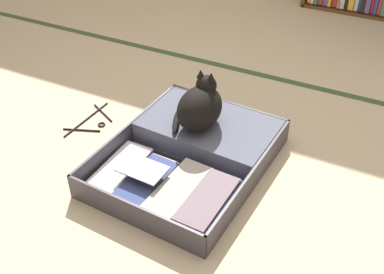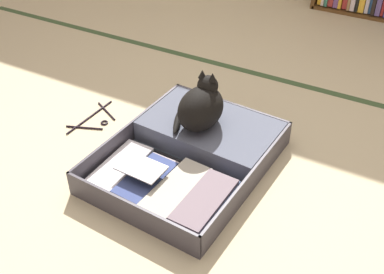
{
  "view_description": "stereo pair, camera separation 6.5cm",
  "coord_description": "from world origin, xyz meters",
  "views": [
    {
      "loc": [
        0.64,
        -1.57,
        1.5
      ],
      "look_at": [
        -0.13,
        -0.01,
        0.17
      ],
      "focal_mm": 44.64,
      "sensor_mm": 36.0,
      "label": 1
    },
    {
      "loc": [
        0.7,
        -1.54,
        1.5
      ],
      "look_at": [
        -0.13,
        -0.01,
        0.17
      ],
      "focal_mm": 44.64,
      "sensor_mm": 36.0,
      "label": 2
    }
  ],
  "objects": [
    {
      "name": "clothes_hanger",
      "position": [
        -0.77,
        0.07,
        0.01
      ],
      "size": [
        0.2,
        0.36,
        0.01
      ],
      "color": "black",
      "rests_on": "ground_plane"
    },
    {
      "name": "open_suitcase",
      "position": [
        -0.13,
        0.03,
        0.05
      ],
      "size": [
        0.74,
        0.91,
        0.13
      ],
      "color": "#3B3840",
      "rests_on": "ground_plane"
    },
    {
      "name": "ground_plane",
      "position": [
        0.0,
        0.0,
        0.0
      ],
      "size": [
        10.0,
        10.0,
        0.0
      ],
      "primitive_type": "plane",
      "color": "#C8B78D"
    },
    {
      "name": "black_cat",
      "position": [
        -0.16,
        0.14,
        0.23
      ],
      "size": [
        0.27,
        0.28,
        0.28
      ],
      "color": "black",
      "rests_on": "open_suitcase"
    },
    {
      "name": "tatami_border",
      "position": [
        0.0,
        0.94,
        0.0
      ],
      "size": [
        4.8,
        0.05,
        0.0
      ],
      "color": "#39502D",
      "rests_on": "ground_plane"
    }
  ]
}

